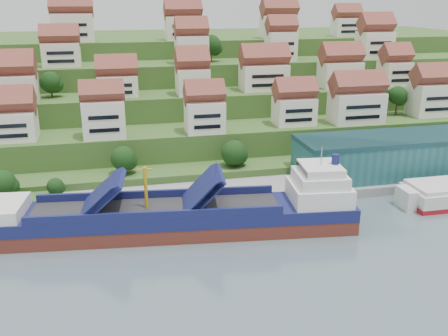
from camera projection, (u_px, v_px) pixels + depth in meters
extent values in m
plane|color=slate|center=(230.00, 226.00, 104.21)|extent=(300.00, 300.00, 0.00)
cube|color=gray|center=(296.00, 188.00, 121.86)|extent=(180.00, 14.00, 2.20)
cube|color=#2D4C1E|center=(176.00, 122.00, 182.90)|extent=(260.00, 128.00, 4.00)
cube|color=#2D4C1E|center=(174.00, 110.00, 186.38)|extent=(260.00, 118.00, 11.00)
cube|color=#2D4C1E|center=(171.00, 96.00, 192.63)|extent=(260.00, 102.00, 18.00)
cube|color=#2D4C1E|center=(168.00, 84.00, 198.87)|extent=(260.00, 86.00, 25.00)
cube|color=#2D4C1E|center=(165.00, 73.00, 206.21)|extent=(260.00, 68.00, 31.00)
cube|color=white|center=(12.00, 126.00, 125.69)|extent=(11.76, 8.57, 7.30)
cube|color=white|center=(104.00, 119.00, 127.50)|extent=(10.61, 7.03, 9.62)
cube|color=white|center=(205.00, 117.00, 132.67)|extent=(10.02, 7.62, 8.36)
cube|color=white|center=(294.00, 111.00, 140.94)|extent=(11.15, 7.73, 7.60)
cube|color=white|center=(356.00, 108.00, 142.97)|extent=(14.79, 8.26, 8.66)
cube|color=white|center=(430.00, 100.00, 151.53)|extent=(11.52, 8.31, 9.64)
cube|color=white|center=(19.00, 88.00, 136.40)|extent=(9.56, 8.98, 7.37)
cube|color=white|center=(118.00, 86.00, 144.43)|extent=(11.39, 7.90, 6.02)
cube|color=white|center=(192.00, 82.00, 146.50)|extent=(9.22, 8.56, 7.64)
cube|color=white|center=(264.00, 77.00, 153.59)|extent=(14.11, 8.36, 7.85)
cube|color=white|center=(340.00, 75.00, 158.34)|extent=(12.53, 8.18, 8.01)
cube|color=white|center=(394.00, 73.00, 162.58)|extent=(8.95, 8.04, 7.54)
cube|color=white|center=(61.00, 55.00, 153.18)|extent=(11.20, 7.30, 7.19)
cube|color=white|center=(192.00, 50.00, 159.90)|extent=(10.03, 7.79, 8.74)
cube|color=white|center=(281.00, 46.00, 166.63)|extent=(9.46, 7.14, 9.50)
cube|color=white|center=(374.00, 45.00, 173.36)|extent=(11.03, 8.47, 9.11)
cube|color=white|center=(73.00, 28.00, 167.46)|extent=(13.55, 7.51, 9.20)
cube|color=white|center=(183.00, 28.00, 175.46)|extent=(12.38, 8.15, 8.02)
cube|color=white|center=(279.00, 27.00, 183.35)|extent=(12.48, 8.73, 8.04)
cube|color=white|center=(346.00, 27.00, 192.90)|extent=(10.19, 7.05, 6.78)
ellipsoid|color=#173C14|center=(234.00, 153.00, 127.33)|extent=(6.58, 6.58, 6.58)
ellipsoid|color=#173C14|center=(123.00, 159.00, 121.54)|extent=(6.09, 6.09, 6.09)
ellipsoid|color=#173C14|center=(379.00, 103.00, 150.99)|extent=(4.81, 4.81, 4.81)
ellipsoid|color=#173C14|center=(398.00, 95.00, 151.49)|extent=(5.62, 5.62, 5.62)
ellipsoid|color=#173C14|center=(51.00, 82.00, 142.29)|extent=(6.08, 6.08, 6.08)
ellipsoid|color=#173C14|center=(211.00, 45.00, 164.15)|extent=(6.64, 6.64, 6.64)
ellipsoid|color=#173C14|center=(272.00, 44.00, 171.37)|extent=(4.42, 4.42, 4.42)
ellipsoid|color=#173C14|center=(289.00, 48.00, 171.07)|extent=(5.11, 5.11, 5.11)
ellipsoid|color=#173C14|center=(3.00, 183.00, 109.81)|extent=(5.95, 5.95, 5.95)
ellipsoid|color=#173C14|center=(55.00, 186.00, 112.61)|extent=(3.83, 3.83, 3.83)
cube|color=#235E60|center=(411.00, 153.00, 128.41)|extent=(60.00, 15.00, 10.00)
cylinder|color=gray|center=(296.00, 176.00, 115.18)|extent=(0.16, 0.16, 8.00)
cube|color=maroon|center=(299.00, 161.00, 114.14)|extent=(1.20, 0.05, 0.80)
cube|color=#5E261D|center=(167.00, 228.00, 101.12)|extent=(77.00, 20.16, 4.88)
cube|color=#161B53|center=(167.00, 213.00, 100.08)|extent=(77.01, 20.27, 2.54)
cube|color=#262628|center=(157.00, 208.00, 99.47)|extent=(49.63, 15.35, 0.29)
cube|color=#161B53|center=(101.00, 195.00, 97.27)|extent=(8.47, 11.53, 6.75)
cube|color=#161B53|center=(200.00, 191.00, 99.31)|extent=(8.11, 11.49, 7.14)
cylinder|color=gold|center=(146.00, 188.00, 97.87)|extent=(0.76, 0.76, 8.79)
cube|color=silver|center=(319.00, 192.00, 102.33)|extent=(12.89, 12.37, 3.91)
cube|color=silver|center=(320.00, 178.00, 101.31)|extent=(10.82, 10.99, 2.44)
cube|color=silver|center=(321.00, 169.00, 100.65)|extent=(8.75, 9.61, 1.76)
cylinder|color=#161B53|center=(335.00, 159.00, 100.35)|extent=(1.73, 1.73, 2.15)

